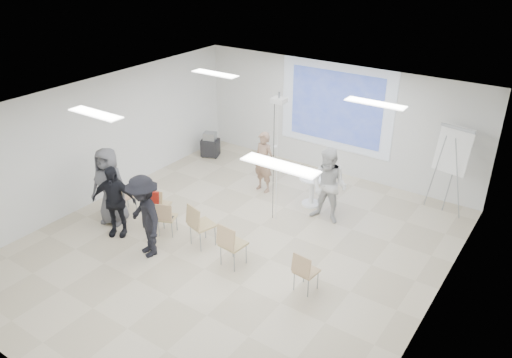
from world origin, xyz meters
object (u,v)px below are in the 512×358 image
Objects in this scene: player_right at (329,182)px; laptop at (168,216)px; player_left at (264,158)px; flipchart_easel at (453,151)px; chair_far_left at (122,194)px; chair_right_inner at (230,242)px; pedestal_table at (312,189)px; audience_mid at (144,211)px; chair_center at (199,222)px; chair_right_far at (304,270)px; av_cart at (210,145)px; chair_left_inner at (166,216)px; audience_outer at (109,182)px; chair_left_mid at (157,203)px; audience_left at (113,196)px.

laptop is at bearing -138.62° from player_right.
player_left is 4.42m from flipchart_easel.
chair_far_left is (-4.09, -2.43, -0.46)m from player_right.
player_left is 3.34m from chair_right_inner.
pedestal_table is 0.38× the size of audience_mid.
chair_right_far is at bearing 14.77° from chair_center.
av_cart is (-6.61, -0.57, -1.22)m from flipchart_easel.
audience_outer reaches higher than chair_left_inner.
chair_left_mid is at bearing -103.41° from player_left.
pedestal_table is 0.84× the size of chair_left_mid.
chair_right_inner is 3.28m from audience_outer.
chair_far_left is at bearing -151.06° from player_right.
pedestal_table is at bearing -33.66° from av_cart.
chair_left_inner is at bearing 3.69° from audience_left.
audience_left is (0.57, -0.68, 0.42)m from chair_far_left.
chair_right_inner is 0.45× the size of flipchart_easel.
chair_left_mid is (-2.40, -2.76, 0.12)m from pedestal_table.
chair_left_mid is at bearing 11.97° from audience_outer.
chair_left_inner is at bearing -174.08° from chair_right_far.
audience_left is 0.58m from audience_outer.
chair_right_inner is 2.82m from audience_left.
chair_center is 0.49× the size of audience_mid.
flipchart_easel reaches higher than chair_right_inner.
chair_left_mid is 2.33m from chair_right_inner.
av_cart is at bearing -86.56° from laptop.
chair_right_inner is (-0.10, -3.10, 0.14)m from pedestal_table.
audience_left is at bearing -144.12° from chair_center.
player_right is 4.88m from audience_outer.
player_right reaches higher than chair_right_inner.
chair_left_mid is at bearing 130.67° from chair_left_inner.
chair_left_mid reaches higher than chair_far_left.
player_right is 2.69m from chair_right_far.
audience_left is at bearing -165.55° from chair_right_inner.
laptop is 4.26m from av_cart.
chair_right_far is 2.83× the size of laptop.
audience_outer reaches higher than chair_right_inner.
audience_mid is 0.94× the size of flipchart_easel.
player_left is 0.88× the size of audience_outer.
audience_left reaches higher than laptop.
audience_left is 0.93× the size of audience_mid.
flipchart_easel reaches higher than pedestal_table.
chair_left_inner is 0.88m from chair_center.
chair_left_mid is 1.00m from audience_left.
audience_mid is (1.67, -0.85, 0.49)m from chair_far_left.
audience_outer is at bearing -168.31° from chair_left_mid.
laptop is at bearing 179.07° from chair_right_inner.
chair_right_far is 3.44m from laptop.
player_right reaches higher than chair_center.
player_left is 3.83m from audience_left.
chair_center is at bearing -6.88° from audience_outer.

